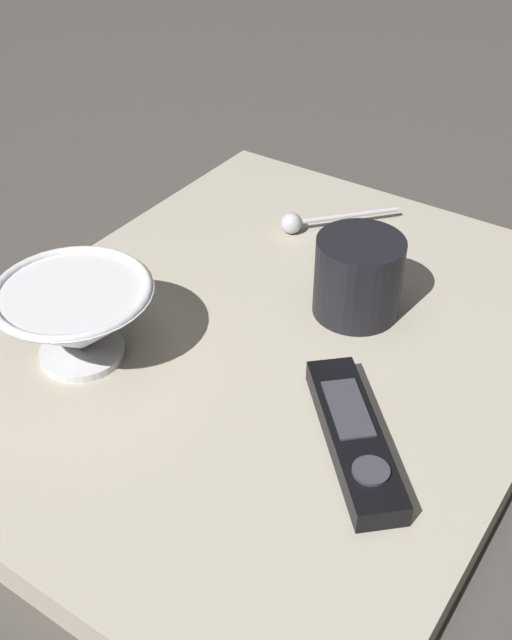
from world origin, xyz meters
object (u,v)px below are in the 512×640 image
(coffee_mug, at_px, (358,277))
(tv_remote_near, at_px, (354,436))
(teaspoon, at_px, (303,221))
(cereal_bowl, at_px, (77,319))

(coffee_mug, xyz_separation_m, tv_remote_near, (-0.09, 0.17, -0.03))
(teaspoon, relative_size, tv_remote_near, 0.74)
(cereal_bowl, height_order, tv_remote_near, cereal_bowl)
(teaspoon, distance_m, tv_remote_near, 0.35)
(cereal_bowl, bearing_deg, tv_remote_near, -171.13)
(cereal_bowl, distance_m, teaspoon, 0.32)
(teaspoon, xyz_separation_m, tv_remote_near, (-0.22, 0.27, -0.00))
(cereal_bowl, xyz_separation_m, coffee_mug, (-0.18, -0.21, -0.00))
(teaspoon, bearing_deg, cereal_bowl, 80.22)
(teaspoon, bearing_deg, tv_remote_near, 128.18)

